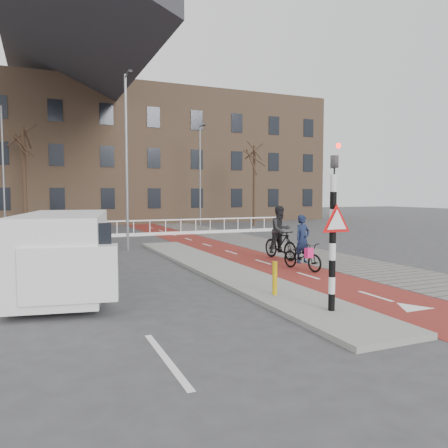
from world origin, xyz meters
name	(u,v)px	position (x,y,z in m)	size (l,w,h in m)	color
ground	(303,294)	(0.00, 0.00, 0.00)	(120.00, 120.00, 0.00)	#38383A
bike_lane	(214,247)	(1.50, 10.00, 0.01)	(2.50, 60.00, 0.01)	maroon
sidewalk	(265,245)	(4.30, 10.00, 0.01)	(3.00, 60.00, 0.01)	slate
curb_island	(220,269)	(-0.70, 4.00, 0.06)	(1.80, 16.00, 0.12)	gray
traffic_signal	(333,223)	(-0.60, -2.02, 1.99)	(0.80, 0.80, 3.68)	black
bollard	(275,278)	(-0.99, -0.26, 0.53)	(0.12, 0.12, 0.82)	#CDA00B
cyclist_near	(302,252)	(1.93, 2.99, 0.64)	(0.94, 1.87, 1.87)	black
cyclist_far	(280,237)	(2.45, 5.35, 0.88)	(0.99, 2.04, 2.11)	black
van	(64,252)	(-5.71, 2.32, 1.10)	(2.78, 5.14, 2.10)	silver
railing	(64,234)	(-5.00, 17.00, 0.31)	(28.00, 0.10, 0.99)	silver
townhouse_row	(77,135)	(-3.00, 32.00, 7.81)	(46.00, 10.00, 15.90)	#7F6047
tree_mid	(24,179)	(-7.17, 24.69, 3.65)	(0.27, 0.27, 7.30)	black
tree_right	(254,186)	(9.78, 22.05, 3.22)	(0.23, 0.23, 6.44)	black
streetlight_near	(127,163)	(-2.56, 10.53, 3.96)	(0.12, 0.12, 7.92)	slate
streetlight_left	(3,169)	(-8.42, 23.49, 4.28)	(0.12, 0.12, 8.56)	slate
streetlight_right	(200,176)	(5.80, 23.88, 4.04)	(0.12, 0.12, 8.09)	slate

